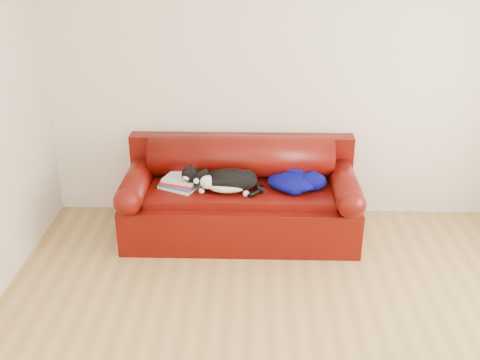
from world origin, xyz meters
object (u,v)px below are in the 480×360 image
Objects in this scene: book_stack at (181,182)px; blanket at (296,181)px; cat at (229,181)px; sofa_base at (240,211)px.

blanket is (1.03, 0.02, 0.02)m from book_stack.
cat is 1.21× the size of blanket.
sofa_base is at bearing 45.02° from cat.
sofa_base is 0.39m from cat.
book_stack is at bearing -178.92° from blanket.
book_stack reaches higher than sofa_base.
sofa_base is 3.60× the size of blanket.
book_stack is 0.44m from cat.
book_stack is 0.57× the size of cat.
blanket is at bearing 1.08° from book_stack.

